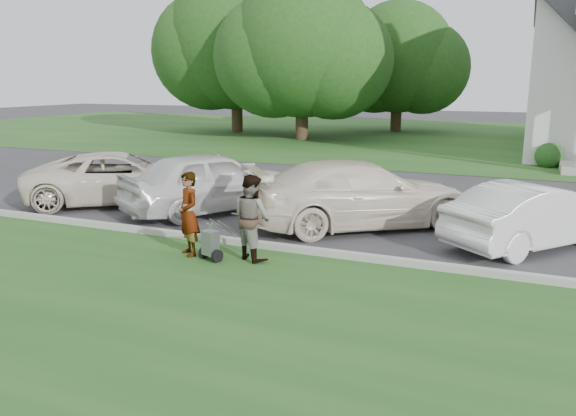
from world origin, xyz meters
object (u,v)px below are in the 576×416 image
Objects in this scene: tree_back at (398,62)px; person_right at (252,218)px; car_d at (534,215)px; striping_cart at (211,243)px; car_c at (360,194)px; tree_left at (302,53)px; tree_far at (236,47)px; car_b at (211,181)px; car_a at (121,178)px; person_left at (189,215)px; parking_meter_near at (247,213)px.

person_right is at bearing -83.00° from tree_back.
car_d is at bearing -121.07° from person_right.
car_c reaches higher than striping_cart.
tree_left is 6.73m from tree_far.
tree_back is 1.73× the size of car_c.
person_right reaches higher than car_b.
car_a is 0.96× the size of car_c.
tree_left is at bearing 141.85° from person_left.
person_left is at bearing -74.06° from tree_left.
striping_cart is at bearing -72.80° from tree_left.
tree_back is 5.61× the size of person_left.
tree_back is at bearing 96.64° from parking_meter_near.
person_left is at bearing 144.79° from car_b.
tree_left reaches higher than car_b.
parking_meter_near is (0.50, 0.61, 0.54)m from striping_cart.
parking_meter_near is at bearing 68.00° from car_d.
tree_back is at bearing -55.51° from person_right.
person_left reaches higher than person_right.
car_c is (1.25, 3.38, -0.05)m from person_right.
person_right is 6.79m from car_a.
car_b is (-1.61, 3.63, -0.02)m from person_left.
person_right is 0.32× the size of car_a.
striping_cart is 0.67× the size of parking_meter_near.
striping_cart is (6.99, -22.59, -4.75)m from tree_left.
car_c is (8.96, -18.80, -4.30)m from tree_left.
tree_back is at bearing -40.49° from car_a.
car_b is at bearing -21.71° from person_right.
car_c is at bearing 80.15° from striping_cart.
striping_cart is 4.29m from car_c.
tree_far reaches higher than striping_cart.
car_b is (3.00, 0.03, 0.10)m from car_a.
tree_left is 23.40m from car_d.
person_right is at bearing 120.92° from car_c.
person_right is 0.35× the size of car_b.
tree_back is (10.00, 5.00, -0.97)m from tree_far.
person_right reaches higher than car_d.
tree_left is at bearing 108.82° from parking_meter_near.
striping_cart is 0.18× the size of car_a.
car_a is (-5.19, 3.74, 0.38)m from striping_cart.
tree_back is 1.81× the size of car_a.
person_left is 1.00× the size of person_right.
tree_back is 30.66m from person_right.
tree_back reaches higher than car_a.
car_b is at bearing -125.16° from car_a.
tree_far reaches higher than tree_back.
person_right reaches higher than car_c.
tree_left reaches higher than striping_cart.
tree_back is 30.42m from parking_meter_near.
person_right is at bearing 161.70° from car_b.
tree_left is 19.89m from car_b.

